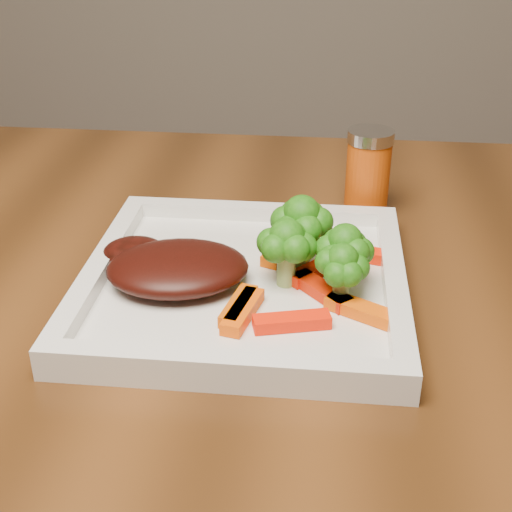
# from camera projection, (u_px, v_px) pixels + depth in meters

# --- Properties ---
(plate) EXTENTS (0.27, 0.27, 0.01)m
(plate) POSITION_uv_depth(u_px,v_px,m) (244.00, 287.00, 0.61)
(plate) COLOR white
(plate) RESTS_ON dining_table
(steak) EXTENTS (0.13, 0.11, 0.03)m
(steak) POSITION_uv_depth(u_px,v_px,m) (178.00, 268.00, 0.60)
(steak) COLOR #390C08
(steak) RESTS_ON plate
(broccoli_0) EXTENTS (0.08, 0.08, 0.07)m
(broccoli_0) POSITION_uv_depth(u_px,v_px,m) (301.00, 228.00, 0.62)
(broccoli_0) COLOR #2A5D0F
(broccoli_0) RESTS_ON plate
(broccoli_1) EXTENTS (0.06, 0.06, 0.06)m
(broccoli_1) POSITION_uv_depth(u_px,v_px,m) (345.00, 252.00, 0.58)
(broccoli_1) COLOR #116A12
(broccoli_1) RESTS_ON plate
(broccoli_2) EXTENTS (0.06, 0.06, 0.06)m
(broccoli_2) POSITION_uv_depth(u_px,v_px,m) (342.00, 270.00, 0.56)
(broccoli_2) COLOR #137717
(broccoli_2) RESTS_ON plate
(broccoli_3) EXTENTS (0.06, 0.06, 0.06)m
(broccoli_3) POSITION_uv_depth(u_px,v_px,m) (286.00, 252.00, 0.59)
(broccoli_3) COLOR #337413
(broccoli_3) RESTS_ON plate
(carrot_0) EXTENTS (0.06, 0.03, 0.01)m
(carrot_0) POSITION_uv_depth(u_px,v_px,m) (292.00, 322.00, 0.54)
(carrot_0) COLOR #FF1F04
(carrot_0) RESTS_ON plate
(carrot_1) EXTENTS (0.06, 0.05, 0.01)m
(carrot_1) POSITION_uv_depth(u_px,v_px,m) (364.00, 311.00, 0.56)
(carrot_1) COLOR #E75303
(carrot_1) RESTS_ON plate
(carrot_2) EXTENTS (0.03, 0.06, 0.01)m
(carrot_2) POSITION_uv_depth(u_px,v_px,m) (243.00, 311.00, 0.56)
(carrot_2) COLOR #F45103
(carrot_2) RESTS_ON plate
(carrot_3) EXTENTS (0.06, 0.03, 0.01)m
(carrot_3) POSITION_uv_depth(u_px,v_px,m) (363.00, 254.00, 0.64)
(carrot_3) COLOR #F92204
(carrot_3) RESTS_ON plate
(carrot_4) EXTENTS (0.04, 0.06, 0.01)m
(carrot_4) POSITION_uv_depth(u_px,v_px,m) (282.00, 249.00, 0.65)
(carrot_4) COLOR #F55703
(carrot_4) RESTS_ON plate
(carrot_5) EXTENTS (0.05, 0.06, 0.01)m
(carrot_5) POSITION_uv_depth(u_px,v_px,m) (322.00, 290.00, 0.58)
(carrot_5) COLOR red
(carrot_5) RESTS_ON plate
(carrot_6) EXTENTS (0.05, 0.05, 0.01)m
(carrot_6) POSITION_uv_depth(u_px,v_px,m) (314.00, 271.00, 0.61)
(carrot_6) COLOR red
(carrot_6) RESTS_ON plate
(spice_shaker) EXTENTS (0.06, 0.06, 0.09)m
(spice_shaker) POSITION_uv_depth(u_px,v_px,m) (368.00, 174.00, 0.73)
(spice_shaker) COLOR #BE460A
(spice_shaker) RESTS_ON dining_table
(carrot_7) EXTENTS (0.03, 0.06, 0.01)m
(carrot_7) POSITION_uv_depth(u_px,v_px,m) (239.00, 306.00, 0.56)
(carrot_7) COLOR #DB5403
(carrot_7) RESTS_ON plate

